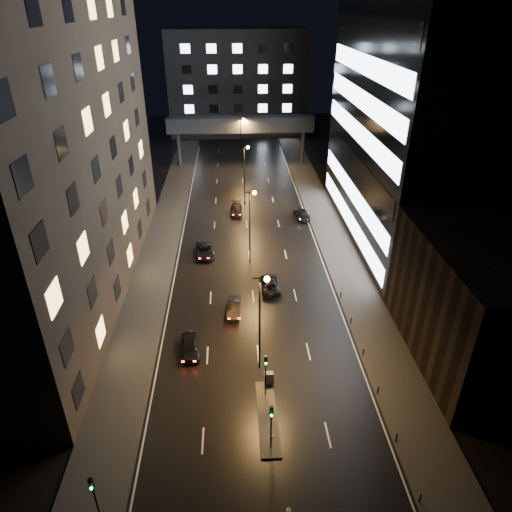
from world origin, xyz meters
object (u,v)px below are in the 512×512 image
at_px(car_toward_a, 270,284).
at_px(car_away_a, 190,347).
at_px(car_toward_b, 302,214).
at_px(car_away_d, 236,210).
at_px(car_away_b, 234,307).
at_px(utility_cabinet, 269,378).
at_px(car_away_c, 205,251).

bearing_deg(car_toward_a, car_away_a, 52.31).
distance_m(car_away_a, car_toward_b, 35.10).
bearing_deg(car_away_d, car_toward_b, -11.53).
bearing_deg(car_away_d, car_away_b, -90.96).
xyz_separation_m(car_away_d, utility_cabinet, (2.20, -38.54, 0.13)).
bearing_deg(car_away_a, car_toward_a, 44.86).
bearing_deg(car_away_d, car_away_c, -107.57).
relative_size(car_away_d, car_toward_a, 0.99).
bearing_deg(car_away_b, car_away_a, -120.54).
distance_m(car_away_a, car_away_c, 19.81).
bearing_deg(car_toward_a, car_away_b, 47.12).
xyz_separation_m(car_toward_b, utility_cabinet, (-8.23, -36.27, 0.12)).
distance_m(car_away_b, car_toward_a, 6.48).
distance_m(car_toward_a, utility_cabinet, 16.02).
distance_m(car_toward_a, car_toward_b, 21.41).
height_order(car_away_d, utility_cabinet, utility_cabinet).
distance_m(car_away_d, car_toward_b, 10.67).
height_order(car_away_c, car_away_d, car_away_d).
relative_size(car_away_c, utility_cabinet, 3.69).
height_order(car_away_b, utility_cabinet, utility_cabinet).
distance_m(car_away_a, utility_cabinet, 8.82).
bearing_deg(car_away_d, car_toward_a, -80.03).
bearing_deg(car_away_a, car_toward_b, 56.97).
distance_m(car_away_b, car_away_c, 13.89).
height_order(car_away_d, car_toward_a, car_away_d).
xyz_separation_m(car_toward_a, utility_cabinet, (-1.48, -15.96, 0.15)).
bearing_deg(car_away_c, utility_cabinet, -81.16).
distance_m(car_away_c, utility_cabinet, 25.55).
bearing_deg(car_toward_b, utility_cabinet, 70.74).
bearing_deg(car_away_a, car_away_b, 49.17).
xyz_separation_m(car_away_b, car_toward_a, (4.48, 4.68, 0.00)).
height_order(car_away_a, car_away_b, car_away_a).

